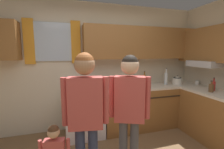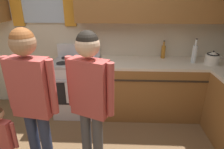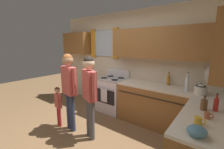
% 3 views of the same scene
% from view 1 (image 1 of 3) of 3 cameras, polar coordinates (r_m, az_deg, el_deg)
% --- Properties ---
extents(back_wall_unit, '(4.60, 0.42, 2.60)m').
position_cam_1_polar(back_wall_unit, '(3.21, -5.27, 6.25)').
color(back_wall_unit, beige).
rests_on(back_wall_unit, ground).
extents(kitchen_counter_run, '(2.18, 1.99, 0.90)m').
position_cam_1_polar(kitchen_counter_run, '(3.41, 22.31, -12.15)').
color(kitchen_counter_run, brown).
rests_on(kitchen_counter_run, ground).
extents(stove_oven, '(0.71, 0.67, 1.10)m').
position_cam_1_polar(stove_oven, '(3.10, -10.21, -13.40)').
color(stove_oven, silver).
rests_on(stove_oven, ground).
extents(bottle_sauce_red, '(0.06, 0.06, 0.25)m').
position_cam_1_polar(bottle_sauce_red, '(3.40, 33.61, -3.48)').
color(bottle_sauce_red, red).
rests_on(bottle_sauce_red, kitchen_counter_run).
extents(bottle_oil_amber, '(0.06, 0.06, 0.29)m').
position_cam_1_polar(bottle_oil_amber, '(3.54, 11.96, -1.64)').
color(bottle_oil_amber, '#B27223').
rests_on(bottle_oil_amber, kitchen_counter_run).
extents(bottle_tall_clear, '(0.07, 0.07, 0.37)m').
position_cam_1_polar(bottle_tall_clear, '(3.57, 19.44, -1.32)').
color(bottle_tall_clear, silver).
rests_on(bottle_tall_clear, kitchen_counter_run).
extents(bottle_squat_brown, '(0.08, 0.08, 0.21)m').
position_cam_1_polar(bottle_squat_brown, '(3.26, 33.00, -4.15)').
color(bottle_squat_brown, brown).
rests_on(bottle_squat_brown, kitchen_counter_run).
extents(mug_ceramic_white, '(0.13, 0.08, 0.09)m').
position_cam_1_polar(mug_ceramic_white, '(3.86, 29.16, -2.61)').
color(mug_ceramic_white, white).
rests_on(mug_ceramic_white, kitchen_counter_run).
extents(stovetop_kettle, '(0.27, 0.20, 0.21)m').
position_cam_1_polar(stovetop_kettle, '(3.67, 23.14, -1.99)').
color(stovetop_kettle, silver).
rests_on(stovetop_kettle, kitchen_counter_run).
extents(adult_holding_child, '(0.49, 0.22, 1.60)m').
position_cam_1_polar(adult_holding_child, '(1.69, -9.78, -12.29)').
color(adult_holding_child, '#2D3856').
rests_on(adult_holding_child, ground).
extents(adult_in_plaid, '(0.46, 0.28, 1.57)m').
position_cam_1_polar(adult_in_plaid, '(1.87, 6.48, -10.77)').
color(adult_in_plaid, '#4C4C51').
rests_on(adult_in_plaid, ground).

